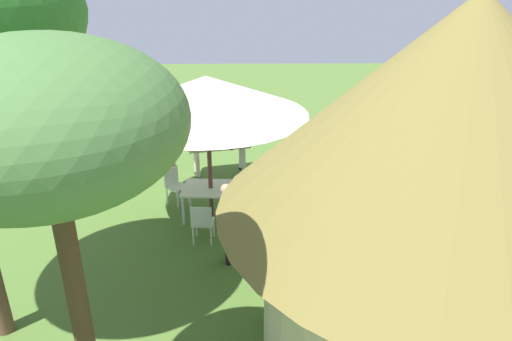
{
  "coord_description": "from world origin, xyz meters",
  "views": [
    {
      "loc": [
        0.74,
        10.43,
        5.46
      ],
      "look_at": [
        0.56,
        0.2,
        1.0
      ],
      "focal_mm": 33.4,
      "sensor_mm": 36.0,
      "label": 1
    }
  ],
  "objects_px": {
    "patio_dining_table": "(211,191)",
    "patio_chair_near_hut": "(254,185)",
    "acacia_tree_left_background": "(45,127)",
    "guest_beside_umbrella": "(227,216)",
    "standing_watcher": "(343,125)",
    "patio_chair_east_end": "(175,183)",
    "patio_chair_west_end": "(202,221)",
    "thatched_hut": "(452,170)",
    "zebra_nearest_camera": "(314,146)",
    "zebra_by_umbrella": "(221,139)",
    "shade_umbrella": "(207,95)"
  },
  "relations": [
    {
      "from": "patio_chair_near_hut",
      "to": "patio_chair_east_end",
      "type": "height_order",
      "value": "same"
    },
    {
      "from": "thatched_hut",
      "to": "patio_dining_table",
      "type": "bearing_deg",
      "value": -48.16
    },
    {
      "from": "thatched_hut",
      "to": "acacia_tree_left_background",
      "type": "height_order",
      "value": "thatched_hut"
    },
    {
      "from": "patio_chair_west_end",
      "to": "guest_beside_umbrella",
      "type": "xyz_separation_m",
      "value": [
        -0.57,
        0.72,
        0.52
      ]
    },
    {
      "from": "zebra_nearest_camera",
      "to": "patio_chair_west_end",
      "type": "bearing_deg",
      "value": -175.19
    },
    {
      "from": "patio_chair_west_end",
      "to": "guest_beside_umbrella",
      "type": "bearing_deg",
      "value": -46.71
    },
    {
      "from": "patio_dining_table",
      "to": "zebra_by_umbrella",
      "type": "height_order",
      "value": "zebra_by_umbrella"
    },
    {
      "from": "zebra_nearest_camera",
      "to": "acacia_tree_left_background",
      "type": "relative_size",
      "value": 0.35
    },
    {
      "from": "patio_dining_table",
      "to": "guest_beside_umbrella",
      "type": "xyz_separation_m",
      "value": [
        -0.46,
        1.89,
        0.38
      ]
    },
    {
      "from": "zebra_by_umbrella",
      "to": "patio_chair_east_end",
      "type": "bearing_deg",
      "value": -44.7
    },
    {
      "from": "patio_chair_west_end",
      "to": "zebra_nearest_camera",
      "type": "relative_size",
      "value": 0.51
    },
    {
      "from": "patio_dining_table",
      "to": "guest_beside_umbrella",
      "type": "height_order",
      "value": "guest_beside_umbrella"
    },
    {
      "from": "patio_chair_east_end",
      "to": "zebra_by_umbrella",
      "type": "xyz_separation_m",
      "value": [
        -1.06,
        -1.75,
        0.51
      ]
    },
    {
      "from": "guest_beside_umbrella",
      "to": "zebra_nearest_camera",
      "type": "height_order",
      "value": "guest_beside_umbrella"
    },
    {
      "from": "acacia_tree_left_background",
      "to": "zebra_nearest_camera",
      "type": "bearing_deg",
      "value": -113.66
    },
    {
      "from": "patio_chair_near_hut",
      "to": "guest_beside_umbrella",
      "type": "relative_size",
      "value": 0.52
    },
    {
      "from": "patio_dining_table",
      "to": "patio_chair_near_hut",
      "type": "bearing_deg",
      "value": -149.61
    },
    {
      "from": "patio_chair_east_end",
      "to": "standing_watcher",
      "type": "relative_size",
      "value": 0.54
    },
    {
      "from": "zebra_nearest_camera",
      "to": "zebra_by_umbrella",
      "type": "height_order",
      "value": "zebra_by_umbrella"
    },
    {
      "from": "guest_beside_umbrella",
      "to": "standing_watcher",
      "type": "relative_size",
      "value": 1.03
    },
    {
      "from": "patio_chair_east_end",
      "to": "standing_watcher",
      "type": "distance_m",
      "value": 5.56
    },
    {
      "from": "thatched_hut",
      "to": "zebra_nearest_camera",
      "type": "distance_m",
      "value": 6.37
    },
    {
      "from": "thatched_hut",
      "to": "shade_umbrella",
      "type": "height_order",
      "value": "thatched_hut"
    },
    {
      "from": "patio_chair_west_end",
      "to": "acacia_tree_left_background",
      "type": "relative_size",
      "value": 0.18
    },
    {
      "from": "zebra_nearest_camera",
      "to": "standing_watcher",
      "type": "bearing_deg",
      "value": 14.1
    },
    {
      "from": "patio_chair_west_end",
      "to": "guest_beside_umbrella",
      "type": "relative_size",
      "value": 0.52
    },
    {
      "from": "patio_chair_west_end",
      "to": "zebra_nearest_camera",
      "type": "xyz_separation_m",
      "value": [
        -2.73,
        -3.13,
        0.5
      ]
    },
    {
      "from": "zebra_by_umbrella",
      "to": "patio_chair_west_end",
      "type": "bearing_deg",
      "value": -16.96
    },
    {
      "from": "patio_chair_near_hut",
      "to": "thatched_hut",
      "type": "bearing_deg",
      "value": 178.97
    },
    {
      "from": "shade_umbrella",
      "to": "patio_chair_near_hut",
      "type": "height_order",
      "value": "shade_umbrella"
    },
    {
      "from": "zebra_nearest_camera",
      "to": "guest_beside_umbrella",
      "type": "bearing_deg",
      "value": -163.45
    },
    {
      "from": "thatched_hut",
      "to": "standing_watcher",
      "type": "xyz_separation_m",
      "value": [
        -0.09,
        -7.75,
        -1.9
      ]
    },
    {
      "from": "shade_umbrella",
      "to": "guest_beside_umbrella",
      "type": "bearing_deg",
      "value": 103.83
    },
    {
      "from": "patio_dining_table",
      "to": "zebra_nearest_camera",
      "type": "distance_m",
      "value": 3.3
    },
    {
      "from": "patio_chair_east_end",
      "to": "guest_beside_umbrella",
      "type": "xyz_separation_m",
      "value": [
        -1.4,
        2.59,
        0.52
      ]
    },
    {
      "from": "zebra_nearest_camera",
      "to": "zebra_by_umbrella",
      "type": "distance_m",
      "value": 2.55
    },
    {
      "from": "patio_dining_table",
      "to": "patio_chair_near_hut",
      "type": "relative_size",
      "value": 1.49
    },
    {
      "from": "patio_chair_east_end",
      "to": "patio_chair_west_end",
      "type": "bearing_deg",
      "value": 60.88
    },
    {
      "from": "thatched_hut",
      "to": "acacia_tree_left_background",
      "type": "bearing_deg",
      "value": 23.51
    },
    {
      "from": "thatched_hut",
      "to": "zebra_by_umbrella",
      "type": "height_order",
      "value": "thatched_hut"
    },
    {
      "from": "patio_chair_east_end",
      "to": "zebra_by_umbrella",
      "type": "height_order",
      "value": "zebra_by_umbrella"
    },
    {
      "from": "thatched_hut",
      "to": "patio_dining_table",
      "type": "distance_m",
      "value": 5.87
    },
    {
      "from": "guest_beside_umbrella",
      "to": "standing_watcher",
      "type": "height_order",
      "value": "guest_beside_umbrella"
    },
    {
      "from": "acacia_tree_left_background",
      "to": "patio_dining_table",
      "type": "bearing_deg",
      "value": -98.11
    },
    {
      "from": "zebra_nearest_camera",
      "to": "acacia_tree_left_background",
      "type": "xyz_separation_m",
      "value": [
        3.48,
        7.95,
        3.17
      ]
    },
    {
      "from": "patio_dining_table",
      "to": "patio_chair_east_end",
      "type": "relative_size",
      "value": 1.49
    },
    {
      "from": "zebra_nearest_camera",
      "to": "acacia_tree_left_background",
      "type": "bearing_deg",
      "value": -157.72
    },
    {
      "from": "patio_dining_table",
      "to": "standing_watcher",
      "type": "bearing_deg",
      "value": -135.06
    },
    {
      "from": "shade_umbrella",
      "to": "standing_watcher",
      "type": "relative_size",
      "value": 2.61
    },
    {
      "from": "patio_chair_near_hut",
      "to": "acacia_tree_left_background",
      "type": "height_order",
      "value": "acacia_tree_left_background"
    }
  ]
}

